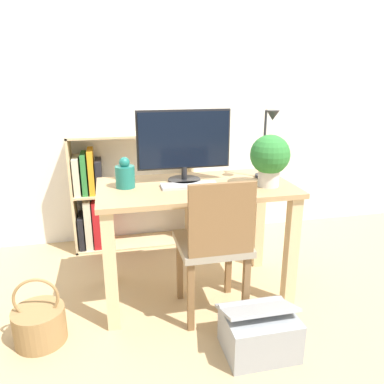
{
  "coord_description": "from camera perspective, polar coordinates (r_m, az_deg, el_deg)",
  "views": [
    {
      "loc": [
        -0.5,
        -2.13,
        1.4
      ],
      "look_at": [
        0.0,
        0.1,
        0.67
      ],
      "focal_mm": 35.0,
      "sensor_mm": 36.0,
      "label": 1
    }
  ],
  "objects": [
    {
      "name": "keyboard",
      "position": [
        2.26,
        -0.39,
        1.03
      ],
      "size": [
        0.34,
        0.12,
        0.02
      ],
      "color": "#B2B2B7",
      "rests_on": "desk"
    },
    {
      "name": "vase",
      "position": [
        2.26,
        -10.16,
        2.56
      ],
      "size": [
        0.12,
        0.12,
        0.19
      ],
      "color": "#1E7266",
      "rests_on": "desk"
    },
    {
      "name": "chair",
      "position": [
        2.14,
        3.48,
        -7.68
      ],
      "size": [
        0.4,
        0.4,
        0.87
      ],
      "rotation": [
        0.0,
        0.0,
        0.1
      ],
      "color": "#9E937F",
      "rests_on": "ground_plane"
    },
    {
      "name": "bookshelf",
      "position": [
        3.13,
        -12.4,
        -0.56
      ],
      "size": [
        0.97,
        0.28,
        0.94
      ],
      "color": "#D8BC8C",
      "rests_on": "ground_plane"
    },
    {
      "name": "potted_plant",
      "position": [
        2.28,
        11.78,
        5.22
      ],
      "size": [
        0.24,
        0.24,
        0.31
      ],
      "color": "silver",
      "rests_on": "desk"
    },
    {
      "name": "monitor",
      "position": [
        2.32,
        -1.23,
        7.53
      ],
      "size": [
        0.58,
        0.21,
        0.45
      ],
      "color": "#232326",
      "rests_on": "desk"
    },
    {
      "name": "ground_plane",
      "position": [
        2.6,
        0.5,
        -14.87
      ],
      "size": [
        10.0,
        10.0,
        0.0
      ],
      "primitive_type": "plane",
      "color": "tan"
    },
    {
      "name": "desk_lamp",
      "position": [
        2.4,
        11.55,
        8.11
      ],
      "size": [
        0.1,
        0.19,
        0.44
      ],
      "color": "#2D2D33",
      "rests_on": "desk"
    },
    {
      "name": "wall_back",
      "position": [
        3.2,
        -3.77,
        15.87
      ],
      "size": [
        8.0,
        0.05,
        2.6
      ],
      "color": "silver",
      "rests_on": "ground_plane"
    },
    {
      "name": "basket",
      "position": [
        2.29,
        -22.21,
        -18.06
      ],
      "size": [
        0.28,
        0.28,
        0.38
      ],
      "color": "#997547",
      "rests_on": "ground_plane"
    },
    {
      "name": "desk",
      "position": [
        2.34,
        0.54,
        -2.69
      ],
      "size": [
        1.19,
        0.62,
        0.74
      ],
      "color": "tan",
      "rests_on": "ground_plane"
    },
    {
      "name": "storage_box",
      "position": [
        2.1,
        10.17,
        -20.18
      ],
      "size": [
        0.37,
        0.34,
        0.28
      ],
      "color": "#999EA3",
      "rests_on": "ground_plane"
    }
  ]
}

